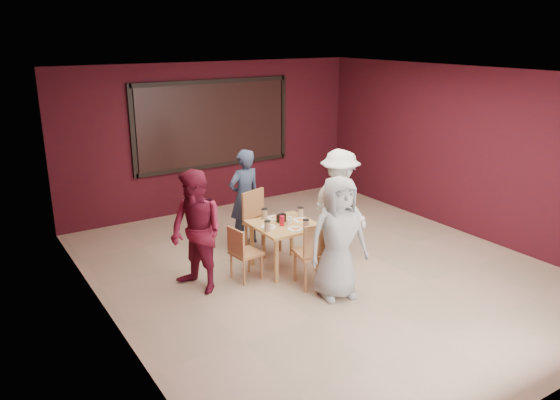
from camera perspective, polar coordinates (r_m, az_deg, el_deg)
floor at (r=8.07m, az=4.31°, el=-7.19°), size 7.00×7.00×0.00m
window_blinds at (r=10.45m, az=-6.93°, el=7.87°), size 3.00×0.02×1.50m
dining_table at (r=7.85m, az=0.48°, el=-3.02°), size 0.88×0.88×0.84m
chair_front at (r=7.32m, az=3.73°, el=-5.29°), size 0.53×0.53×0.94m
chair_back at (r=8.51m, az=-2.19°, el=-1.86°), size 0.58×0.58×0.97m
chair_left at (r=7.56m, az=-3.96°, el=-5.30°), size 0.42×0.42×0.78m
chair_right at (r=8.37m, az=4.60°, el=-2.89°), size 0.50×0.50×0.81m
diner_front at (r=7.01m, az=6.09°, el=-3.94°), size 0.89×0.68×1.62m
diner_back at (r=8.73m, az=-3.74°, el=0.25°), size 0.61×0.44×1.57m
diner_left at (r=7.21m, az=-8.72°, el=-3.32°), size 0.83×0.95×1.65m
diner_right at (r=8.47m, az=6.22°, el=-0.14°), size 0.71×1.11×1.63m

